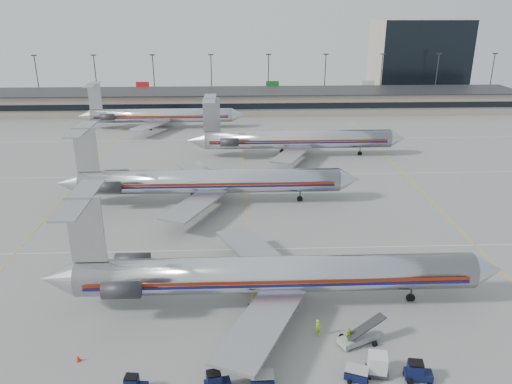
{
  "coord_description": "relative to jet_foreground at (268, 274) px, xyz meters",
  "views": [
    {
      "loc": [
        -1.49,
        -47.98,
        29.96
      ],
      "look_at": [
        1.26,
        19.17,
        4.5
      ],
      "focal_mm": 35.0,
      "sensor_mm": 36.0,
      "label": 1
    }
  ],
  "objects": [
    {
      "name": "tug_right",
      "position": [
        11.91,
        -11.95,
        -2.8
      ],
      "size": [
        2.46,
        1.5,
        1.87
      ],
      "rotation": [
        0.0,
        0.0,
        -0.16
      ],
      "color": "black",
      "rests_on": "ground"
    },
    {
      "name": "jet_foreground",
      "position": [
        0.0,
        0.0,
        0.0
      ],
      "size": [
        48.16,
        28.36,
        12.61
      ],
      "color": "silver",
      "rests_on": "ground"
    },
    {
      "name": "jet_second_row",
      "position": [
        -8.2,
        29.36,
        -0.02
      ],
      "size": [
        47.84,
        28.17,
        12.52
      ],
      "color": "silver",
      "rests_on": "ground"
    },
    {
      "name": "distant_building",
      "position": [
        60.43,
        130.67,
        8.84
      ],
      "size": [
        30.0,
        20.0,
        25.0
      ],
      "primitive_type": "cube",
      "color": "tan",
      "rests_on": "ground"
    },
    {
      "name": "tug_center",
      "position": [
        -5.02,
        -12.36,
        -2.86
      ],
      "size": [
        2.34,
        1.51,
        1.76
      ],
      "rotation": [
        0.0,
        0.0,
        0.21
      ],
      "color": "black",
      "rests_on": "ground"
    },
    {
      "name": "ramp_worker_near",
      "position": [
        4.51,
        -5.59,
        -2.77
      ],
      "size": [
        0.77,
        0.7,
        1.77
      ],
      "primitive_type": "imported",
      "rotation": [
        0.0,
        0.0,
        0.57
      ],
      "color": "#99DF15",
      "rests_on": "ground"
    },
    {
      "name": "terminal",
      "position": [
        -1.57,
        100.64,
        -0.5
      ],
      "size": [
        162.0,
        17.0,
        6.25
      ],
      "color": "gray",
      "rests_on": "ground"
    },
    {
      "name": "apron_markings",
      "position": [
        -1.57,
        12.67,
        -3.65
      ],
      "size": [
        160.0,
        0.15,
        0.02
      ],
      "primitive_type": "cube",
      "color": "silver",
      "rests_on": "ground"
    },
    {
      "name": "ground",
      "position": [
        -1.57,
        2.67,
        -3.66
      ],
      "size": [
        260.0,
        260.0,
        0.0
      ],
      "primitive_type": "plane",
      "color": "gray",
      "rests_on": "ground"
    },
    {
      "name": "ramp_worker_far",
      "position": [
        7.16,
        -7.3,
        -2.73
      ],
      "size": [
        1.07,
        0.93,
        1.85
      ],
      "primitive_type": "imported",
      "rotation": [
        0.0,
        0.0,
        -0.29
      ],
      "color": "#7EC412",
      "rests_on": "ground"
    },
    {
      "name": "cart_outer",
      "position": [
        6.86,
        -11.65,
        -3.07
      ],
      "size": [
        2.3,
        1.96,
        1.1
      ],
      "rotation": [
        0.0,
        0.0,
        -0.39
      ],
      "color": "black",
      "rests_on": "ground"
    },
    {
      "name": "jet_back_row",
      "position": [
        -22.73,
        80.96,
        -0.33
      ],
      "size": [
        41.91,
        25.78,
        11.46
      ],
      "color": "silver",
      "rests_on": "ground"
    },
    {
      "name": "belt_loader",
      "position": [
        8.23,
        -6.8,
        -3.0
      ],
      "size": [
        4.8,
        2.97,
        2.48
      ],
      "rotation": [
        0.0,
        0.0,
        0.43
      ],
      "color": "#989898",
      "rests_on": "ground"
    },
    {
      "name": "cart_inner",
      "position": [
        -1.19,
        -11.99,
        -3.06
      ],
      "size": [
        1.99,
        1.37,
        1.12
      ],
      "rotation": [
        0.0,
        0.0,
        0.01
      ],
      "color": "black",
      "rests_on": "ground"
    },
    {
      "name": "jet_third_row",
      "position": [
        8.78,
        54.8,
        -0.05
      ],
      "size": [
        45.42,
        27.94,
        12.42
      ],
      "color": "silver",
      "rests_on": "ground"
    },
    {
      "name": "light_mast_row",
      "position": [
        -1.57,
        114.67,
        4.92
      ],
      "size": [
        163.6,
        0.4,
        15.28
      ],
      "color": "#38383D",
      "rests_on": "ground"
    },
    {
      "name": "cone_left",
      "position": [
        -17.45,
        -8.34,
        -3.35
      ],
      "size": [
        0.59,
        0.59,
        0.62
      ],
      "primitive_type": "cone",
      "rotation": [
        0.0,
        0.0,
        0.36
      ],
      "color": "red",
      "rests_on": "ground"
    },
    {
      "name": "uld_container",
      "position": [
        8.75,
        -11.09,
        -2.65
      ],
      "size": [
        2.16,
        1.91,
        2.0
      ],
      "rotation": [
        0.0,
        0.0,
        -0.19
      ],
      "color": "#2D2D30",
      "rests_on": "ground"
    },
    {
      "name": "cone_right",
      "position": [
        11.15,
        -11.38,
        -3.39
      ],
      "size": [
        0.42,
        0.42,
        0.54
      ],
      "primitive_type": "cone",
      "rotation": [
        0.0,
        0.0,
        -0.09
      ],
      "color": "red",
      "rests_on": "ground"
    }
  ]
}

